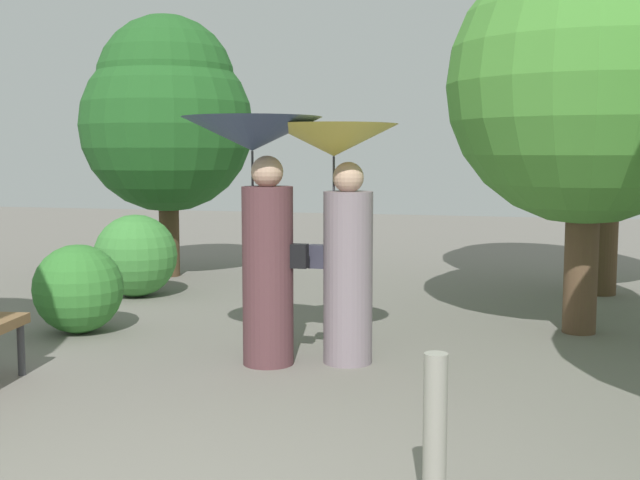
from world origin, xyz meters
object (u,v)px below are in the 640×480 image
Objects in this scene: tree_mid_left at (167,113)px; path_marker_post at (435,432)px; tree_near_right at (609,24)px; person_left at (259,194)px; tree_mid_right at (588,62)px; person_right at (340,202)px.

tree_mid_left is 8.39m from path_marker_post.
path_marker_post is at bearing -100.85° from tree_near_right.
tree_mid_left is at bearing 34.10° from person_left.
tree_near_right is 1.26× the size of tree_mid_right.
tree_mid_right is at bearing -98.86° from tree_near_right.
person_left is 5.23m from tree_mid_left.
person_left reaches higher than person_right.
tree_mid_right reaches higher than person_right.
path_marker_post is (-0.92, -4.36, -2.25)m from tree_mid_right.
person_left is at bearing -55.89° from tree_mid_left.
person_left is 0.40× the size of tree_near_right.
person_left is 3.19m from path_marker_post.
person_right is (0.64, 0.22, -0.07)m from person_left.
person_left is 3.52m from tree_mid_right.
tree_mid_left is 6.05m from tree_mid_right.
tree_mid_left is 0.89× the size of tree_mid_right.
tree_mid_right reaches higher than tree_mid_left.
person_right is 5.14m from tree_near_right.
tree_near_right is at bearing 0.35° from tree_mid_left.
path_marker_post is (1.77, -2.44, -1.04)m from person_left.
tree_mid_right is 5.00m from path_marker_post.
tree_mid_right is (2.69, 1.93, 1.21)m from person_left.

